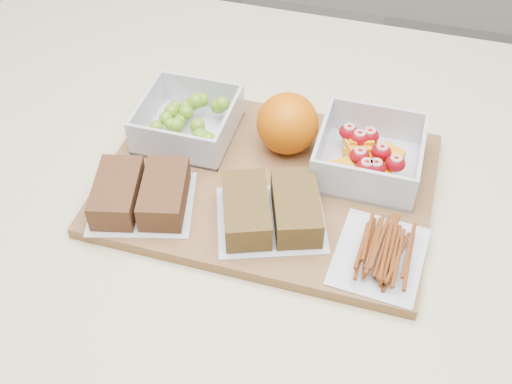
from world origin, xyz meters
TOP-DOWN VIEW (x-y plane):
  - counter at (0.00, 0.00)m, footprint 1.20×0.90m
  - cutting_board at (-0.01, 0.02)m, footprint 0.42×0.30m
  - grape_container at (-0.13, 0.07)m, footprint 0.12×0.12m
  - fruit_container at (0.11, 0.07)m, footprint 0.13×0.13m
  - orange at (0.00, 0.08)m, footprint 0.08×0.08m
  - sandwich_bag_left at (-0.15, -0.07)m, footprint 0.15×0.14m
  - sandwich_bag_center at (0.01, -0.05)m, footprint 0.16×0.15m
  - pretzel_bag at (0.15, -0.07)m, footprint 0.11×0.13m

SIDE VIEW (x-z plane):
  - counter at x=0.00m, z-range 0.00..0.90m
  - cutting_board at x=-0.01m, z-range 0.90..0.92m
  - pretzel_bag at x=0.15m, z-range 0.92..0.94m
  - sandwich_bag_left at x=-0.15m, z-range 0.92..0.95m
  - sandwich_bag_center at x=0.01m, z-range 0.92..0.96m
  - fruit_container at x=0.11m, z-range 0.91..0.97m
  - grape_container at x=-0.13m, z-range 0.91..0.96m
  - orange at x=0.00m, z-range 0.92..1.00m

